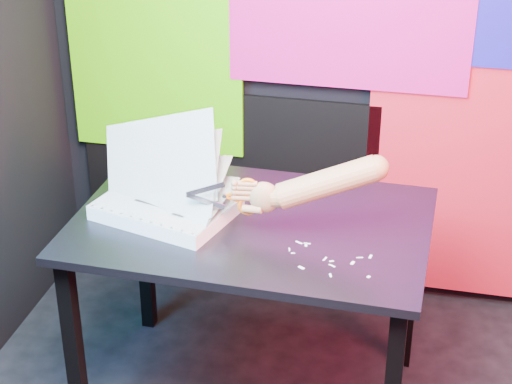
# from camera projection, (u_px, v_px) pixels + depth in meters

# --- Properties ---
(room) EXTENTS (3.01, 3.01, 2.71)m
(room) POSITION_uv_depth(u_px,v_px,m) (379.00, 148.00, 1.93)
(room) COLOR black
(room) RESTS_ON ground
(backdrop) EXTENTS (2.88, 0.05, 2.08)m
(backdrop) POSITION_uv_depth(u_px,v_px,m) (425.00, 91.00, 3.36)
(backdrop) COLOR red
(backdrop) RESTS_ON ground
(work_table) EXTENTS (1.20, 0.81, 0.75)m
(work_table) POSITION_uv_depth(u_px,v_px,m) (252.00, 244.00, 2.90)
(work_table) COLOR black
(work_table) RESTS_ON ground
(printout_stack) EXTENTS (0.51, 0.42, 0.39)m
(printout_stack) POSITION_uv_depth(u_px,v_px,m) (166.00, 205.00, 2.88)
(printout_stack) COLOR silver
(printout_stack) RESTS_ON work_table
(scissors) EXTENTS (0.23, 0.04, 0.13)m
(scissors) POSITION_uv_depth(u_px,v_px,m) (243.00, 197.00, 2.72)
(scissors) COLOR #B3B5C3
(scissors) RESTS_ON printout_stack
(hand_forearm) EXTENTS (0.48, 0.13, 0.21)m
(hand_forearm) POSITION_uv_depth(u_px,v_px,m) (317.00, 185.00, 2.68)
(hand_forearm) COLOR #A17552
(hand_forearm) RESTS_ON work_table
(paper_clippings) EXTENTS (0.27, 0.19, 0.00)m
(paper_clippings) POSITION_uv_depth(u_px,v_px,m) (326.00, 258.00, 2.64)
(paper_clippings) COLOR silver
(paper_clippings) RESTS_ON work_table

